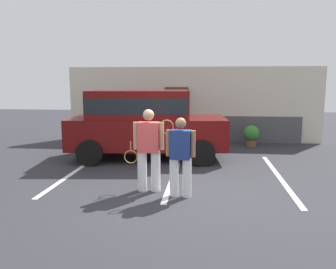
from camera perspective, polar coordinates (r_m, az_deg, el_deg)
The scene contains 9 objects.
ground_plane at distance 7.14m, azimuth 1.77°, elevation -9.90°, with size 40.00×40.00×0.00m, color #2D2D33.
parking_stripe_0 at distance 9.19m, azimuth -15.23°, elevation -5.90°, with size 0.12×4.40×0.01m, color silver.
parking_stripe_1 at distance 8.59m, azimuth 1.07°, elevation -6.62°, with size 0.12×4.40×0.01m, color silver.
parking_stripe_2 at distance 8.74m, azimuth 18.27°, elevation -6.81°, with size 0.12×4.40×0.01m, color silver.
house_frontage at distance 13.20m, azimuth 4.10°, elevation 4.74°, with size 9.76×0.40×2.87m.
parked_suv at distance 10.14m, azimuth -4.04°, elevation 2.34°, with size 4.77×2.55×2.05m.
tennis_player_man at distance 7.10m, azimuth -3.32°, elevation -2.50°, with size 0.90×0.28×1.74m.
tennis_player_woman at distance 6.75m, azimuth 2.09°, elevation -3.60°, with size 0.74×0.29×1.60m.
potted_plant_by_porch at distance 12.51m, azimuth 13.88°, elevation -0.02°, with size 0.57×0.57×0.75m.
Camera 1 is at (0.55, -6.74, 2.30)m, focal length 36.07 mm.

